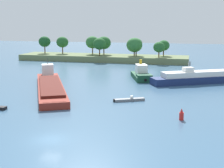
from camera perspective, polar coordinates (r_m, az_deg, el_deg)
name	(u,v)px	position (r m, az deg, el deg)	size (l,w,h in m)	color
ground_plane	(50,139)	(42.93, -10.99, -9.68)	(400.00, 400.00, 0.00)	#3D607F
treeline_island	(104,53)	(127.26, -1.36, 5.56)	(66.39, 13.71, 9.46)	#66754C
tugboat	(142,74)	(85.97, 5.30, 1.73)	(7.77, 12.54, 5.08)	#19472D
white_riverboat	(199,77)	(82.90, 15.25, 1.13)	(23.63, 15.87, 5.52)	navy
cargo_barge	(50,86)	(72.99, -10.96, -0.32)	(19.97, 31.90, 5.92)	maroon
small_motorboat	(129,100)	(62.00, 3.11, -2.80)	(5.83, 3.73, 0.99)	slate
channel_buoy_red	(181,115)	(51.10, 12.28, -5.41)	(0.70, 0.70, 1.90)	red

